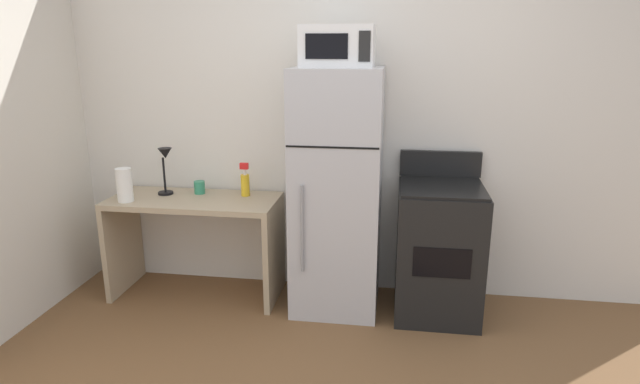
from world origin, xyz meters
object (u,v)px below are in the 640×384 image
object	(u,v)px
desk	(195,227)
oven_range	(438,249)
coffee_mug	(200,187)
desk_lamp	(165,163)
paper_towel_roll	(124,185)
spray_bottle	(245,183)
refrigerator	(337,193)
microwave	(338,46)

from	to	relation	value
desk	oven_range	size ratio (longest dim) A/B	1.11
coffee_mug	oven_range	world-z (taller)	oven_range
desk	coffee_mug	bearing A→B (deg)	90.39
desk	desk_lamp	bearing A→B (deg)	164.94
desk	coffee_mug	size ratio (longest dim) A/B	12.89
paper_towel_roll	oven_range	bearing A→B (deg)	3.02
desk_lamp	coffee_mug	size ratio (longest dim) A/B	3.72
desk_lamp	spray_bottle	world-z (taller)	desk_lamp
desk	refrigerator	distance (m)	1.10
spray_bottle	microwave	world-z (taller)	microwave
paper_towel_roll	spray_bottle	size ratio (longest dim) A/B	0.96
desk	spray_bottle	size ratio (longest dim) A/B	4.92
microwave	oven_range	distance (m)	1.52
coffee_mug	refrigerator	bearing A→B (deg)	-8.25
desk	coffee_mug	xyz separation A→B (m)	(-0.00, 0.13, 0.27)
microwave	oven_range	world-z (taller)	microwave
coffee_mug	desk	bearing A→B (deg)	-89.61
spray_bottle	coffee_mug	xyz separation A→B (m)	(-0.36, 0.01, -0.05)
desk_lamp	microwave	bearing A→B (deg)	-4.68
desk_lamp	desk	bearing A→B (deg)	-15.06
desk	oven_range	distance (m)	1.76
paper_towel_roll	coffee_mug	world-z (taller)	paper_towel_roll
microwave	paper_towel_roll	bearing A→B (deg)	-176.18
desk_lamp	coffee_mug	bearing A→B (deg)	17.15
refrigerator	coffee_mug	bearing A→B (deg)	171.75
microwave	oven_range	size ratio (longest dim) A/B	0.42
coffee_mug	microwave	xyz separation A→B (m)	(1.05, -0.17, 1.02)
desk	coffee_mug	world-z (taller)	coffee_mug
oven_range	coffee_mug	bearing A→B (deg)	174.88
desk_lamp	coffee_mug	xyz separation A→B (m)	(0.22, 0.07, -0.19)
desk	paper_towel_roll	xyz separation A→B (m)	(-0.45, -0.14, 0.34)
refrigerator	microwave	distance (m)	0.97
spray_bottle	oven_range	bearing A→B (deg)	-5.93
desk	desk_lamp	xyz separation A→B (m)	(-0.22, 0.06, 0.46)
microwave	desk	bearing A→B (deg)	177.60
desk_lamp	refrigerator	bearing A→B (deg)	-3.74
oven_range	desk_lamp	bearing A→B (deg)	177.45
desk_lamp	refrigerator	distance (m)	1.29
spray_bottle	oven_range	xyz separation A→B (m)	(1.40, -0.15, -0.38)
microwave	spray_bottle	bearing A→B (deg)	166.89
desk	oven_range	xyz separation A→B (m)	(1.76, -0.03, -0.06)
coffee_mug	refrigerator	distance (m)	1.06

